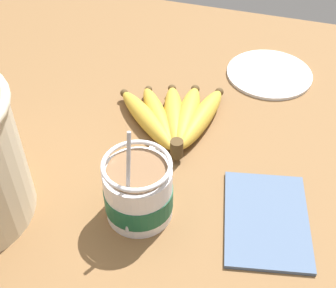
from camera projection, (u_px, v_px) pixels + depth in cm
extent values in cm
cube|color=brown|center=(129.00, 190.00, 69.72)|extent=(114.98, 114.98, 3.08)
cylinder|color=silver|center=(138.00, 192.00, 62.01)|extent=(9.09, 9.09, 8.21)
cylinder|color=#195638|center=(139.00, 196.00, 62.58)|extent=(9.29, 9.29, 3.27)
torus|color=silver|center=(151.00, 162.00, 65.41)|extent=(5.39, 0.90, 5.39)
cylinder|color=#846042|center=(137.00, 171.00, 59.13)|extent=(7.89, 7.89, 0.40)
torus|color=silver|center=(137.00, 165.00, 58.42)|extent=(9.09, 9.09, 0.60)
cylinder|color=#B2B2B7|center=(128.00, 185.00, 56.59)|extent=(3.51, 0.50, 14.81)
ellipsoid|color=#B2B2B7|center=(135.00, 214.00, 62.68)|extent=(3.00, 2.00, 0.80)
cylinder|color=#4C381E|center=(177.00, 149.00, 70.42)|extent=(2.00, 2.00, 3.00)
ellipsoid|color=gold|center=(201.00, 118.00, 76.92)|extent=(16.50, 5.98, 3.32)
sphere|color=#4C381E|center=(219.00, 92.00, 82.18)|extent=(1.49, 1.49, 1.49)
ellipsoid|color=gold|center=(187.00, 117.00, 77.17)|extent=(15.67, 4.72, 3.45)
sphere|color=#4C381E|center=(195.00, 89.00, 82.67)|extent=(1.55, 1.55, 1.55)
ellipsoid|color=gold|center=(174.00, 116.00, 77.38)|extent=(15.62, 8.12, 3.24)
sphere|color=#4C381E|center=(172.00, 89.00, 82.99)|extent=(1.46, 1.46, 1.46)
ellipsoid|color=gold|center=(161.00, 117.00, 77.37)|extent=(14.93, 11.30, 3.02)
sphere|color=#4C381E|center=(149.00, 90.00, 82.94)|extent=(1.36, 1.36, 1.36)
ellipsoid|color=gold|center=(147.00, 119.00, 76.91)|extent=(13.47, 14.44, 3.12)
sphere|color=#4C381E|center=(124.00, 93.00, 82.12)|extent=(1.41, 1.41, 1.41)
cube|color=slate|center=(266.00, 219.00, 63.52)|extent=(18.07, 14.29, 0.60)
cylinder|color=white|center=(269.00, 74.00, 88.63)|extent=(16.06, 16.06, 0.60)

